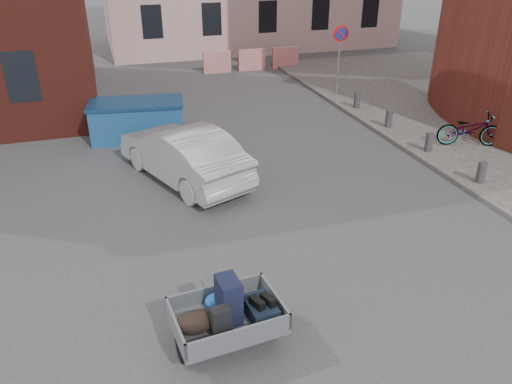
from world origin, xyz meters
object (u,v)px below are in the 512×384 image
object	(u,v)px
dumpster	(138,120)
silver_car	(183,153)
trailer	(226,315)
bicycle	(470,129)

from	to	relation	value
dumpster	silver_car	world-z (taller)	silver_car
trailer	dumpster	size ratio (longest dim) A/B	0.62
bicycle	dumpster	bearing A→B (deg)	88.48
dumpster	bicycle	bearing A→B (deg)	-14.71
bicycle	trailer	bearing A→B (deg)	144.01
trailer	bicycle	world-z (taller)	trailer
dumpster	bicycle	size ratio (longest dim) A/B	1.61
dumpster	silver_car	distance (m)	3.51
bicycle	silver_car	bearing A→B (deg)	108.07
trailer	silver_car	distance (m)	6.20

